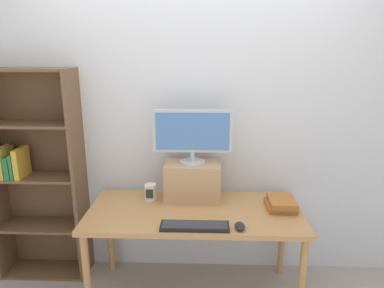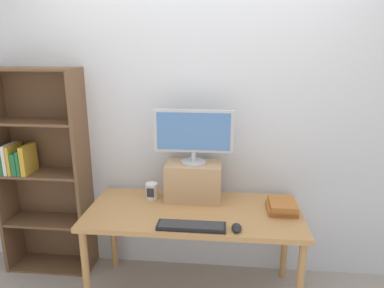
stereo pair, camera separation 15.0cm
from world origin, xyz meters
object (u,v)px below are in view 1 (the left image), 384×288
Objects in this scene: riser_box at (193,181)px; bookshelf_unit at (36,175)px; book_stack at (281,204)px; desk at (194,219)px; computer_mouse at (240,226)px; desk_speaker at (150,192)px; computer_monitor at (193,134)px; keyboard at (195,226)px.

bookshelf_unit is at bearing 176.29° from riser_box.
book_stack is at bearing -6.87° from bookshelf_unit.
riser_box reaches higher than book_stack.
computer_mouse is (0.30, -0.26, 0.09)m from desk.
desk is at bearing -176.01° from book_stack.
book_stack is 1.91× the size of desk_speaker.
computer_monitor reaches higher than desk.
computer_mouse is at bearing -0.55° from keyboard.
riser_box is at bearing 90.00° from computer_monitor.
computer_mouse is at bearing -41.05° from desk.
desk_speaker reaches higher than desk.
riser_box is 0.37m from computer_monitor.
riser_box is 0.72× the size of computer_monitor.
desk is 1.31m from bookshelf_unit.
desk is 3.44× the size of keyboard.
computer_mouse is (0.32, -0.45, -0.49)m from computer_monitor.
keyboard is at bearing -50.31° from desk_speaker.
desk is 0.29m from riser_box.
computer_monitor is at bearing 167.24° from book_stack.
computer_monitor is (-0.02, 0.19, 0.58)m from desk.
computer_mouse is at bearing -18.69° from bookshelf_unit.
bookshelf_unit reaches higher than keyboard.
desk_speaker is at bearing 146.47° from computer_mouse.
desk is at bearing -83.86° from computer_monitor.
desk_speaker is (-0.32, -0.03, -0.08)m from riser_box.
book_stack reaches higher than desk.
desk_speaker reaches higher than keyboard.
computer_monitor reaches higher than keyboard.
desk is 3.65× the size of riser_box.
riser_box is at bearing 93.66° from keyboard.
desk is 12.33× the size of desk_speaker.
keyboard is 4.23× the size of computer_mouse.
keyboard is 1.87× the size of book_stack.
bookshelf_unit is 1.65m from computer_mouse.
computer_monitor is 0.67m from keyboard.
book_stack is at bearing 25.94° from keyboard.
keyboard is (0.03, -0.44, -0.50)m from computer_monitor.
bookshelf_unit reaches higher than computer_monitor.
book_stack is (1.88, -0.23, -0.11)m from bookshelf_unit.
desk is at bearing -12.07° from bookshelf_unit.
bookshelf_unit reaches higher than riser_box.
computer_monitor is at bearing -90.00° from riser_box.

